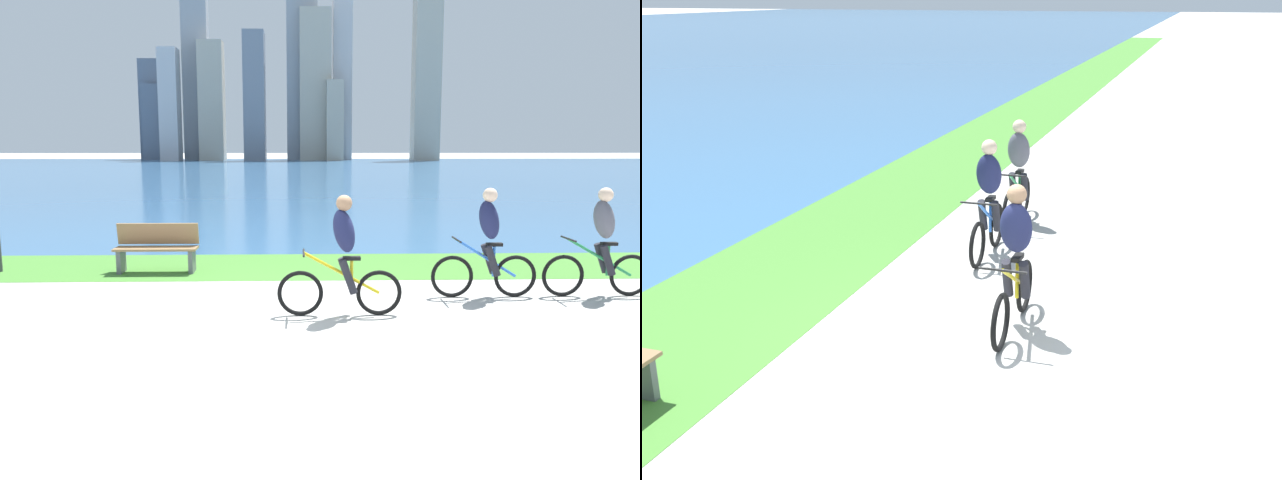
# 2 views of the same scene
# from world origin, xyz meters

# --- Properties ---
(ground_plane) EXTENTS (300.00, 300.00, 0.00)m
(ground_plane) POSITION_xyz_m (0.00, 0.00, 0.00)
(ground_plane) COLOR #B2AFA8
(grass_strip_bayside) EXTENTS (120.00, 2.58, 0.01)m
(grass_strip_bayside) POSITION_xyz_m (0.00, 3.23, 0.00)
(grass_strip_bayside) COLOR #478433
(grass_strip_bayside) RESTS_ON ground
(cyclist_lead) EXTENTS (1.72, 0.52, 1.68)m
(cyclist_lead) POSITION_xyz_m (0.67, -0.24, 0.83)
(cyclist_lead) COLOR black
(cyclist_lead) RESTS_ON ground
(cyclist_trailing) EXTENTS (1.64, 0.52, 1.70)m
(cyclist_trailing) POSITION_xyz_m (2.96, 0.73, 0.84)
(cyclist_trailing) COLOR black
(cyclist_trailing) RESTS_ON ground
(cyclist_distant_rear) EXTENTS (1.72, 0.52, 1.70)m
(cyclist_distant_rear) POSITION_xyz_m (4.74, 0.74, 0.84)
(cyclist_distant_rear) COLOR black
(cyclist_distant_rear) RESTS_ON ground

